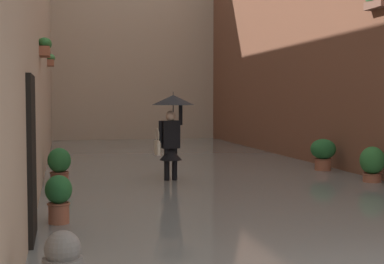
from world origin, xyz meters
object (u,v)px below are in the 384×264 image
(potted_plant_far_left, at_px, (323,153))
(potted_plant_mid_left, at_px, (372,164))
(person_wading, at_px, (172,121))
(potted_plant_far_right, at_px, (59,199))
(potted_plant_mid_right, at_px, (59,165))

(potted_plant_far_left, bearing_deg, potted_plant_mid_left, 93.28)
(potted_plant_far_left, bearing_deg, person_wading, 11.27)
(person_wading, distance_m, potted_plant_far_right, 4.62)
(potted_plant_mid_right, bearing_deg, potted_plant_far_right, 90.03)
(potted_plant_mid_right, xyz_separation_m, potted_plant_far_right, (-0.00, 4.14, -0.01))
(potted_plant_far_right, height_order, potted_plant_mid_left, potted_plant_mid_left)
(potted_plant_far_left, relative_size, potted_plant_far_right, 1.12)
(potted_plant_far_left, xyz_separation_m, potted_plant_far_right, (6.48, 4.63, -0.08))
(potted_plant_far_left, bearing_deg, potted_plant_mid_right, 4.29)
(potted_plant_mid_left, bearing_deg, person_wading, -16.83)
(person_wading, bearing_deg, potted_plant_far_left, -168.73)
(potted_plant_mid_right, relative_size, potted_plant_far_left, 0.94)
(potted_plant_far_right, bearing_deg, potted_plant_mid_left, -158.81)
(potted_plant_mid_right, relative_size, potted_plant_mid_left, 0.96)
(potted_plant_mid_left, bearing_deg, potted_plant_far_right, 21.19)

